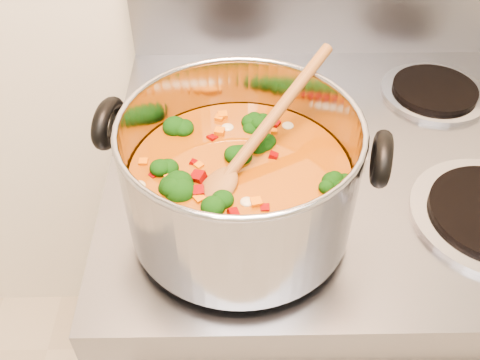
{
  "coord_description": "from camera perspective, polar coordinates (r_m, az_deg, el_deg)",
  "views": [
    {
      "loc": [
        -0.18,
        0.5,
        1.49
      ],
      "look_at": [
        -0.17,
        1.0,
        1.01
      ],
      "focal_mm": 40.0,
      "sensor_mm": 36.0,
      "label": 1
    }
  ],
  "objects": [
    {
      "name": "wooden_spoon",
      "position": [
        0.67,
        0.77,
        3.15
      ],
      "size": [
        0.2,
        0.22,
        0.12
      ],
      "rotation": [
        0.0,
        0.0,
        0.86
      ],
      "color": "brown",
      "rests_on": "stockpot"
    },
    {
      "name": "electric_range",
      "position": [
        1.23,
        8.45,
        -12.85
      ],
      "size": [
        0.77,
        0.69,
        1.08
      ],
      "color": "gray",
      "rests_on": "ground"
    },
    {
      "name": "stockpot",
      "position": [
        0.69,
        -0.01,
        0.07
      ],
      "size": [
        0.36,
        0.3,
        0.18
      ],
      "rotation": [
        0.0,
        0.0,
        -0.22
      ],
      "color": "#9E9DA5",
      "rests_on": "electric_range"
    },
    {
      "name": "cooktop_crumbs",
      "position": [
        0.83,
        5.46,
        1.17
      ],
      "size": [
        0.26,
        0.15,
        0.01
      ],
      "color": "black",
      "rests_on": "electric_range"
    }
  ]
}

